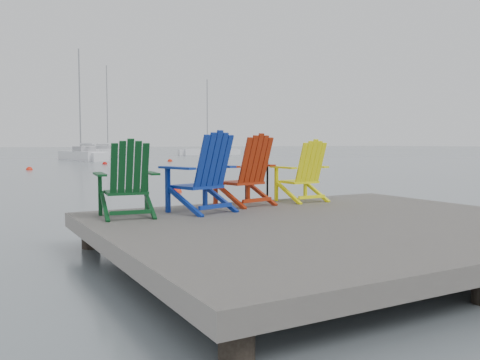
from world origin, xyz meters
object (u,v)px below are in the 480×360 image
sailboat_far (210,152)px  buoy_c (105,164)px  sailboat_mid (107,152)px  chair_blue (204,173)px  buoy_a (177,192)px  chair_yellow (303,171)px  sailboat_near (83,156)px  buoy_b (29,170)px  handrail (257,170)px  buoy_d (170,161)px  chair_green (127,179)px  chair_red (247,171)px

sailboat_far → buoy_c: size_ratio=27.08×
sailboat_mid → chair_blue: bearing=-66.9°
buoy_a → chair_blue: bearing=-109.2°
sailboat_mid → sailboat_far: (11.72, -5.79, 0.00)m
chair_yellow → sailboat_far: sailboat_far is taller
sailboat_near → buoy_b: (-6.15, -15.21, -0.36)m
handrail → buoy_d: (10.70, 31.78, -1.04)m
chair_green → chair_red: (2.09, 0.38, 0.05)m
sailboat_mid → buoy_b: 35.77m
chair_red → buoy_a: bearing=65.1°
chair_green → sailboat_near: sailboat_near is taller
chair_yellow → sailboat_mid: (11.17, 57.08, -0.67)m
chair_green → chair_blue: bearing=5.7°
buoy_d → sailboat_near: bearing=130.2°
chair_red → sailboat_near: (5.55, 38.95, -0.71)m
sailboat_near → sailboat_far: 22.23m
chair_green → chair_red: chair_red is taller
chair_yellow → buoy_c: 29.67m
chair_green → buoy_d: bearing=75.2°
chair_yellow → buoy_b: bearing=91.2°
chair_red → buoy_a: chair_red is taller
handrail → chair_red: (-0.49, -0.50, 0.03)m
chair_green → chair_red: bearing=17.6°
sailboat_near → buoy_c: size_ratio=27.88×
chair_red → sailboat_mid: size_ratio=0.10×
sailboat_near → buoy_c: (-0.46, -9.55, -0.36)m
chair_yellow → sailboat_near: sailboat_near is taller
chair_blue → buoy_b: (0.36, 24.16, -1.08)m
chair_yellow → sailboat_mid: 58.17m
chair_green → buoy_d: chair_green is taller
sailboat_near → sailboat_mid: bearing=60.2°
chair_red → sailboat_far: sailboat_far is taller
chair_yellow → sailboat_far: 56.17m
sailboat_near → sailboat_far: bearing=24.4°
buoy_c → sailboat_near: bearing=87.2°
sailboat_near → buoy_b: bearing=-121.3°
chair_yellow → sailboat_mid: sailboat_mid is taller
chair_green → sailboat_far: 57.91m
buoy_d → sailboat_mid: bearing=87.4°
buoy_c → handrail: bearing=-99.0°
chair_green → buoy_c: (7.18, 29.78, -1.02)m
buoy_b → buoy_d: bearing=35.9°
chair_red → sailboat_far: (24.03, 51.30, -0.71)m
chair_yellow → buoy_d: bearing=69.7°
handrail → buoy_d: size_ratio=2.18×
chair_yellow → buoy_a: (0.63, 7.41, -1.03)m
chair_blue → sailboat_far: 57.44m
sailboat_mid → sailboat_far: bearing=9.8°
sailboat_near → sailboat_far: (18.48, 12.35, 0.00)m
chair_red → chair_yellow: 1.14m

